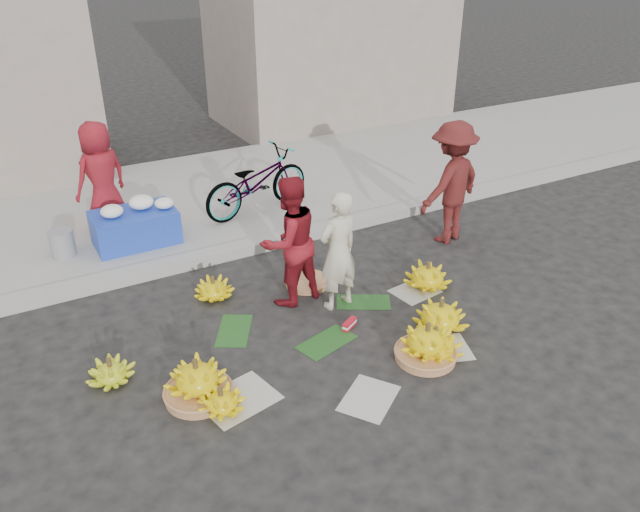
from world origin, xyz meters
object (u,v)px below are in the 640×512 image
vendor_cream (338,251)px  flower_table (135,225)px  bicycle (257,182)px  banana_bunch_0 (197,382)px  banana_bunch_4 (440,316)px

vendor_cream → flower_table: (-1.71, 2.61, -0.34)m
vendor_cream → bicycle: bearing=-104.0°
banana_bunch_0 → flower_table: flower_table is taller
banana_bunch_0 → banana_bunch_4: (2.78, -0.20, -0.03)m
banana_bunch_4 → bicycle: size_ratio=0.40×
vendor_cream → bicycle: size_ratio=0.79×
banana_bunch_4 → flower_table: flower_table is taller
banana_bunch_4 → bicycle: bicycle is taller
vendor_cream → bicycle: 2.80m
banana_bunch_4 → flower_table: (-2.47, 3.59, 0.22)m
banana_bunch_0 → flower_table: bearing=84.7°
banana_bunch_0 → banana_bunch_4: banana_bunch_0 is taller
vendor_cream → bicycle: (0.21, 2.79, -0.12)m
flower_table → bicycle: size_ratio=0.61×
vendor_cream → flower_table: bearing=-66.5°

